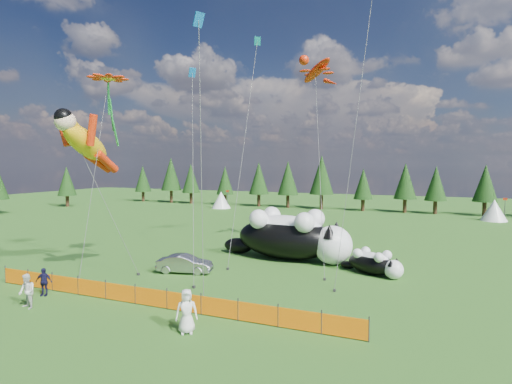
{
  "coord_description": "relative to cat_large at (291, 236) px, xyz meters",
  "views": [
    {
      "loc": [
        12.75,
        -19.74,
        7.42
      ],
      "look_at": [
        3.06,
        4.0,
        5.62
      ],
      "focal_mm": 28.0,
      "sensor_mm": 36.0,
      "label": 1
    }
  ],
  "objects": [
    {
      "name": "ground",
      "position": [
        -3.7,
        -9.71,
        -1.86
      ],
      "size": [
        160.0,
        160.0,
        0.0
      ],
      "primitive_type": "plane",
      "color": "#12370A",
      "rests_on": "ground"
    },
    {
      "name": "safety_fence",
      "position": [
        -3.7,
        -12.71,
        -1.35
      ],
      "size": [
        22.06,
        0.06,
        1.1
      ],
      "color": "#262626",
      "rests_on": "ground"
    },
    {
      "name": "tree_line",
      "position": [
        -3.7,
        35.29,
        2.14
      ],
      "size": [
        90.0,
        4.0,
        8.0
      ],
      "primitive_type": null,
      "color": "black",
      "rests_on": "ground"
    },
    {
      "name": "festival_tents",
      "position": [
        7.3,
        30.29,
        -0.46
      ],
      "size": [
        50.0,
        3.2,
        2.8
      ],
      "primitive_type": null,
      "color": "white",
      "rests_on": "ground"
    },
    {
      "name": "cat_large",
      "position": [
        0.0,
        0.0,
        0.0
      ],
      "size": [
        10.83,
        4.58,
        3.91
      ],
      "rotation": [
        0.0,
        0.0,
        -0.1
      ],
      "color": "black",
      "rests_on": "ground"
    },
    {
      "name": "cat_small",
      "position": [
        6.42,
        -2.01,
        -1.06
      ],
      "size": [
        4.37,
        2.98,
        1.68
      ],
      "rotation": [
        0.0,
        0.0,
        -0.45
      ],
      "color": "black",
      "rests_on": "ground"
    },
    {
      "name": "car",
      "position": [
        -5.61,
        -6.43,
        -1.24
      ],
      "size": [
        3.96,
        2.21,
        1.24
      ],
      "primitive_type": "imported",
      "rotation": [
        0.0,
        0.0,
        1.82
      ],
      "color": "#A9A9AE",
      "rests_on": "ground"
    },
    {
      "name": "spectator_b",
      "position": [
        -9.42,
        -15.34,
        -0.96
      ],
      "size": [
        0.98,
        0.72,
        1.8
      ],
      "primitive_type": "imported",
      "rotation": [
        0.0,
        0.0,
        -0.26
      ],
      "color": "silver",
      "rests_on": "ground"
    },
    {
      "name": "spectator_c",
      "position": [
        -10.4,
        -13.54,
        -1.06
      ],
      "size": [
        1.04,
        0.76,
        1.59
      ],
      "primitive_type": "imported",
      "rotation": [
        0.0,
        0.0,
        0.33
      ],
      "color": "#151336",
      "rests_on": "ground"
    },
    {
      "name": "spectator_e",
      "position": [
        -0.23,
        -14.79,
        -0.88
      ],
      "size": [
        1.14,
        1.03,
        1.96
      ],
      "primitive_type": "imported",
      "rotation": [
        0.0,
        0.0,
        0.54
      ],
      "color": "silver",
      "rests_on": "ground"
    },
    {
      "name": "superhero_kite",
      "position": [
        -10.14,
        -10.41,
        6.85
      ],
      "size": [
        5.11,
        5.44,
        11.09
      ],
      "color": "#E3A70B",
      "rests_on": "ground"
    },
    {
      "name": "gecko_kite",
      "position": [
        1.11,
        3.06,
        13.15
      ],
      "size": [
        5.61,
        10.49,
        16.94
      ],
      "color": "red",
      "rests_on": "ground"
    },
    {
      "name": "flower_kite",
      "position": [
        -9.71,
        -8.81,
        10.94
      ],
      "size": [
        3.44,
        5.32,
        13.3
      ],
      "color": "red",
      "rests_on": "ground"
    },
    {
      "name": "diamond_kite_a",
      "position": [
        -7.24,
        -2.49,
        11.86
      ],
      "size": [
        4.68,
        7.61,
        16.59
      ],
      "color": "#0B60B1",
      "rests_on": "ground"
    },
    {
      "name": "diamond_kite_c",
      "position": [
        -1.31,
        -11.62,
        11.97
      ],
      "size": [
        0.53,
        1.0,
        15.32
      ],
      "color": "#0B60B1",
      "rests_on": "ground"
    },
    {
      "name": "diamond_kite_d",
      "position": [
        -3.62,
        1.5,
        14.53
      ],
      "size": [
        0.99,
        7.04,
        18.77
      ],
      "color": "#0C8F92",
      "rests_on": "ground"
    }
  ]
}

